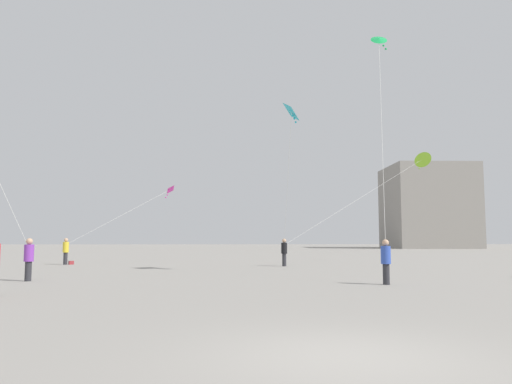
% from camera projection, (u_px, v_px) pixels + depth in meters
% --- Properties ---
extents(ground_plane, '(300.00, 300.00, 0.00)m').
position_uv_depth(ground_plane, '(349.00, 357.00, 7.13)').
color(ground_plane, gray).
extents(person_in_yellow, '(0.38, 0.38, 1.74)m').
position_uv_depth(person_in_yellow, '(66.00, 250.00, 32.83)').
color(person_in_yellow, '#2D2D33').
rests_on(person_in_yellow, ground_plane).
extents(person_in_black, '(0.37, 0.37, 1.70)m').
position_uv_depth(person_in_black, '(284.00, 251.00, 30.92)').
color(person_in_black, '#2D2D33').
rests_on(person_in_black, ground_plane).
extents(person_in_blue, '(0.36, 0.36, 1.67)m').
position_uv_depth(person_in_blue, '(386.00, 260.00, 18.51)').
color(person_in_blue, '#2D2D33').
rests_on(person_in_blue, ground_plane).
extents(person_in_purple, '(0.37, 0.37, 1.71)m').
position_uv_depth(person_in_purple, '(29.00, 258.00, 20.04)').
color(person_in_purple, '#2D2D33').
rests_on(person_in_purple, ground_plane).
extents(kite_emerald_diamond, '(1.79, 4.84, 10.29)m').
position_uv_depth(kite_emerald_diamond, '(379.00, 43.00, 23.90)').
color(kite_emerald_diamond, green).
extents(kite_lime_diamond, '(11.63, 5.49, 6.85)m').
position_uv_depth(kite_lime_diamond, '(422.00, 160.00, 37.11)').
color(kite_lime_diamond, '#8CD12D').
extents(kite_cyan_delta, '(0.84, 6.46, 7.34)m').
position_uv_depth(kite_cyan_delta, '(292.00, 114.00, 25.99)').
color(kite_cyan_delta, '#1EB2C6').
extents(kite_magenta_delta, '(6.59, 4.81, 4.38)m').
position_uv_depth(kite_magenta_delta, '(167.00, 191.00, 37.72)').
color(kite_magenta_delta, '#D12899').
extents(building_left_hall, '(14.79, 14.60, 14.96)m').
position_uv_depth(building_left_hall, '(428.00, 207.00, 91.54)').
color(building_left_hall, gray).
rests_on(building_left_hall, ground_plane).
extents(handbag_beside_flyer, '(0.33, 0.32, 0.24)m').
position_uv_depth(handbag_beside_flyer, '(71.00, 263.00, 32.87)').
color(handbag_beside_flyer, maroon).
rests_on(handbag_beside_flyer, ground_plane).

